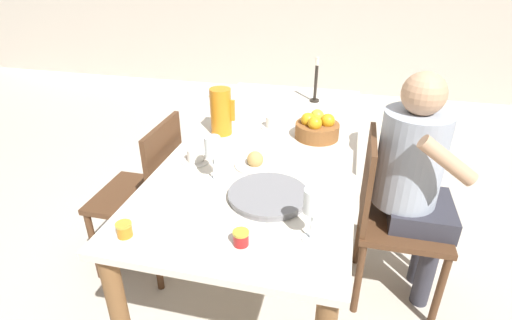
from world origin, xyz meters
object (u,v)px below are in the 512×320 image
at_px(jam_jar_red, 241,237).
at_px(candlestick_tall, 316,85).
at_px(jam_jar_amber, 124,229).
at_px(serving_tray, 268,196).
at_px(wine_glass_water, 313,203).
at_px(teacup_near_person, 196,156).
at_px(wine_glass_juice, 213,149).
at_px(red_pitcher, 221,111).
at_px(bread_plate, 255,162).
at_px(chair_opposite, 147,192).
at_px(teacup_across, 273,123).
at_px(fruit_bowl, 317,128).
at_px(chair_person_side, 390,215).
at_px(person_seated, 416,174).

height_order(jam_jar_red, candlestick_tall, candlestick_tall).
height_order(jam_jar_amber, candlestick_tall, candlestick_tall).
bearing_deg(serving_tray, wine_glass_water, -47.44).
bearing_deg(teacup_near_person, wine_glass_juice, -44.93).
bearing_deg(wine_glass_juice, red_pitcher, 104.31).
relative_size(wine_glass_water, wine_glass_juice, 0.98).
bearing_deg(red_pitcher, jam_jar_red, -67.98).
distance_m(wine_glass_water, wine_glass_juice, 0.54).
relative_size(red_pitcher, wine_glass_water, 1.25).
distance_m(wine_glass_juice, jam_jar_amber, 0.48).
xyz_separation_m(bread_plate, jam_jar_amber, (-0.32, -0.59, 0.01)).
bearing_deg(jam_jar_amber, serving_tray, 38.43).
bearing_deg(serving_tray, candlestick_tall, 87.55).
xyz_separation_m(chair_opposite, serving_tray, (0.73, -0.32, 0.29)).
xyz_separation_m(chair_opposite, teacup_across, (0.61, 0.39, 0.31)).
height_order(chair_opposite, teacup_near_person, chair_opposite).
height_order(wine_glass_water, wine_glass_juice, wine_glass_juice).
bearing_deg(jam_jar_red, red_pitcher, 112.02).
height_order(bread_plate, fruit_bowl, fruit_bowl).
bearing_deg(teacup_near_person, wine_glass_water, -36.59).
relative_size(chair_opposite, teacup_near_person, 6.75).
bearing_deg(jam_jar_red, chair_person_side, 51.50).
xyz_separation_m(chair_person_side, person_seated, (0.08, 0.03, 0.23)).
height_order(chair_person_side, wine_glass_juice, wine_glass_juice).
relative_size(red_pitcher, wine_glass_juice, 1.22).
xyz_separation_m(person_seated, teacup_across, (-0.74, 0.26, 0.08)).
bearing_deg(person_seated, candlestick_tall, -143.31).
height_order(jam_jar_amber, jam_jar_red, same).
height_order(red_pitcher, teacup_near_person, red_pitcher).
bearing_deg(jam_jar_red, bread_plate, 98.80).
height_order(teacup_near_person, fruit_bowl, fruit_bowl).
bearing_deg(wine_glass_juice, fruit_bowl, 55.05).
bearing_deg(chair_person_side, teacup_across, -114.53).
xyz_separation_m(red_pitcher, fruit_bowl, (0.50, 0.06, -0.07)).
xyz_separation_m(wine_glass_water, wine_glass_juice, (-0.45, 0.30, 0.00)).
distance_m(red_pitcher, teacup_across, 0.30).
distance_m(red_pitcher, bread_plate, 0.43).
distance_m(chair_person_side, jam_jar_red, 0.95).
height_order(chair_opposite, teacup_across, chair_opposite).
bearing_deg(wine_glass_juice, wine_glass_water, -33.58).
bearing_deg(fruit_bowl, jam_jar_amber, -119.71).
bearing_deg(chair_person_side, fruit_bowl, -118.94).
bearing_deg(bread_plate, chair_opposite, 173.54).
bearing_deg(red_pitcher, chair_opposite, -144.88).
relative_size(chair_person_side, candlestick_tall, 3.09).
bearing_deg(candlestick_tall, serving_tray, -92.45).
distance_m(teacup_near_person, serving_tray, 0.46).
height_order(chair_person_side, fruit_bowl, fruit_bowl).
distance_m(chair_opposite, fruit_bowl, 0.97).
distance_m(chair_opposite, jam_jar_amber, 0.79).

